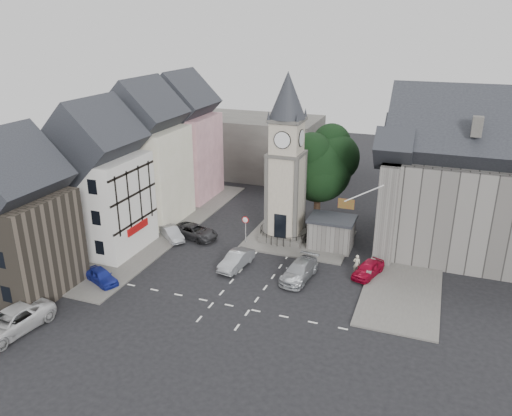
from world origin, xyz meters
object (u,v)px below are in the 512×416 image
at_px(car_east_red, 368,269).
at_px(pedestrian, 357,264).
at_px(car_west_blue, 101,276).
at_px(clock_tower, 286,160).
at_px(stone_shelter, 331,233).

xyz_separation_m(car_east_red, pedestrian, (-1.02, 0.16, 0.21)).
distance_m(car_west_blue, pedestrian, 21.55).
bearing_deg(clock_tower, car_west_blue, -129.42).
distance_m(clock_tower, pedestrian, 11.83).
xyz_separation_m(clock_tower, stone_shelter, (4.80, -0.49, -6.57)).
height_order(car_west_blue, car_east_red, car_east_red).
bearing_deg(car_west_blue, pedestrian, -40.68).
height_order(clock_tower, stone_shelter, clock_tower).
distance_m(car_east_red, pedestrian, 1.05).
relative_size(clock_tower, stone_shelter, 3.78).
distance_m(clock_tower, car_east_red, 12.72).
distance_m(stone_shelter, car_east_red, 6.23).
distance_m(car_west_blue, car_east_red, 22.40).
xyz_separation_m(clock_tower, car_east_red, (9.02, -4.99, -7.46)).
bearing_deg(car_east_red, clock_tower, 169.10).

